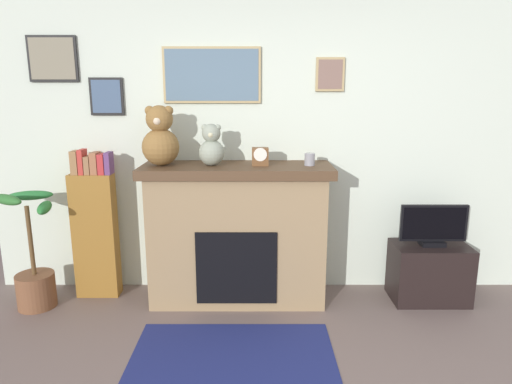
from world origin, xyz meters
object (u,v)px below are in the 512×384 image
object	(u,v)px
candle_jar	(309,159)
teddy_bear_tan	(211,147)
fireplace	(237,233)
teddy_bear_brown	(160,139)
tv_stand	(429,272)
television	(433,226)
mantel_clock	(260,156)
potted_plant	(34,270)
bookshelf	(95,229)

from	to	relation	value
candle_jar	teddy_bear_tan	bearing A→B (deg)	-179.97
fireplace	teddy_bear_brown	distance (m)	1.03
fireplace	tv_stand	bearing A→B (deg)	-1.12
television	candle_jar	distance (m)	1.21
fireplace	teddy_bear_brown	bearing A→B (deg)	-178.32
fireplace	tv_stand	world-z (taller)	fireplace
teddy_bear_brown	mantel_clock	bearing A→B (deg)	-0.08
potted_plant	fireplace	bearing A→B (deg)	5.49
fireplace	teddy_bear_tan	distance (m)	0.78
teddy_bear_tan	bookshelf	bearing A→B (deg)	175.33
tv_stand	teddy_bear_tan	distance (m)	2.18
candle_jar	teddy_bear_tan	distance (m)	0.82
candle_jar	teddy_bear_brown	xyz separation A→B (m)	(-1.23, -0.00, 0.17)
bookshelf	teddy_bear_brown	bearing A→B (deg)	-7.77
tv_stand	teddy_bear_brown	xyz separation A→B (m)	(-2.30, 0.01, 1.17)
potted_plant	teddy_bear_brown	bearing A→B (deg)	7.66
fireplace	potted_plant	distance (m)	1.74
television	candle_jar	world-z (taller)	candle_jar
fireplace	candle_jar	distance (m)	0.88
potted_plant	teddy_bear_brown	distance (m)	1.54
tv_stand	potted_plant	bearing A→B (deg)	-177.78
bookshelf	mantel_clock	size ratio (longest dim) A/B	8.68
television	tv_stand	bearing A→B (deg)	90.00
potted_plant	candle_jar	size ratio (longest dim) A/B	9.95
teddy_bear_brown	teddy_bear_tan	xyz separation A→B (m)	(0.42, 0.00, -0.07)
candle_jar	mantel_clock	xyz separation A→B (m)	(-0.41, -0.00, 0.02)
television	mantel_clock	world-z (taller)	mantel_clock
bookshelf	tv_stand	world-z (taller)	bookshelf
television	teddy_bear_tan	xyz separation A→B (m)	(-1.88, 0.02, 0.68)
television	teddy_bear_tan	bearing A→B (deg)	179.51
bookshelf	teddy_bear_brown	xyz separation A→B (m)	(0.63, -0.09, 0.80)
potted_plant	tv_stand	size ratio (longest dim) A/B	1.58
candle_jar	teddy_bear_tan	world-z (taller)	teddy_bear_tan
mantel_clock	teddy_bear_brown	bearing A→B (deg)	179.92
bookshelf	tv_stand	size ratio (longest dim) A/B	2.05
potted_plant	television	distance (m)	3.40
fireplace	candle_jar	xyz separation A→B (m)	(0.61, -0.02, 0.64)
bookshelf	teddy_bear_tan	xyz separation A→B (m)	(1.05, -0.09, 0.73)
mantel_clock	potted_plant	bearing A→B (deg)	-175.66
fireplace	potted_plant	world-z (taller)	fireplace
bookshelf	teddy_bear_tan	world-z (taller)	teddy_bear_tan
bookshelf	mantel_clock	world-z (taller)	mantel_clock
fireplace	tv_stand	distance (m)	1.71
television	candle_jar	bearing A→B (deg)	179.11
bookshelf	teddy_bear_tan	distance (m)	1.28
television	mantel_clock	size ratio (longest dim) A/B	3.74
bookshelf	teddy_bear_brown	distance (m)	1.02
tv_stand	teddy_bear_brown	bearing A→B (deg)	179.64
teddy_bear_brown	tv_stand	bearing A→B (deg)	-0.36
candle_jar	mantel_clock	distance (m)	0.41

